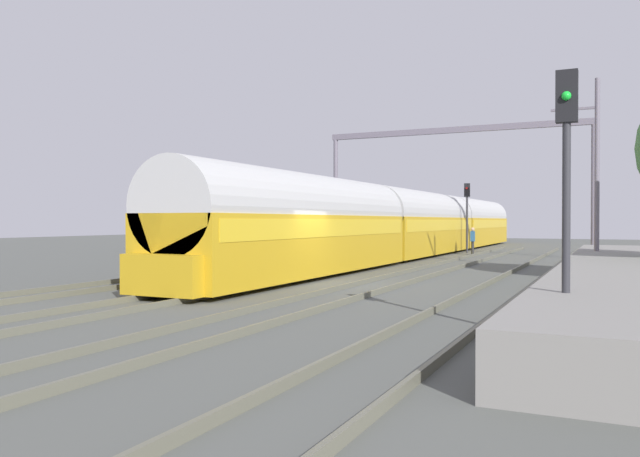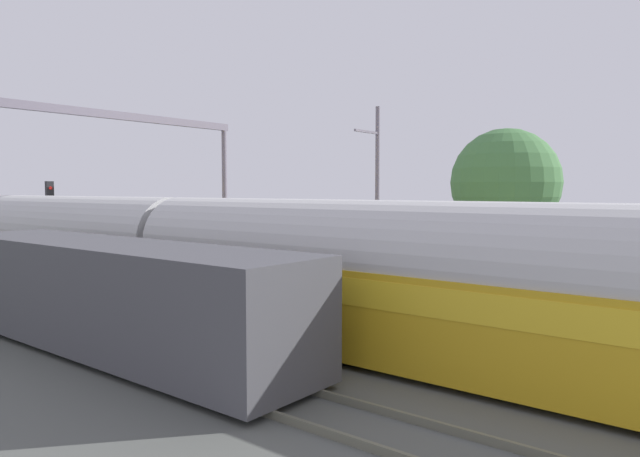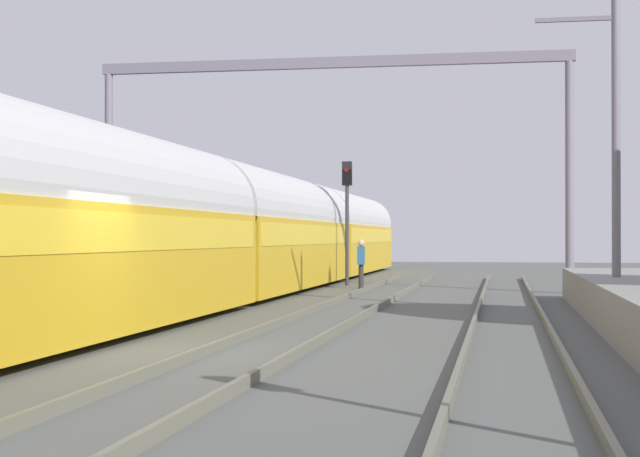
% 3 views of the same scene
% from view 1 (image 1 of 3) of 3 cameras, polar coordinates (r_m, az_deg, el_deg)
% --- Properties ---
extents(ground, '(120.00, 120.00, 0.00)m').
position_cam_1_polar(ground, '(21.34, 0.48, -5.07)').
color(ground, '#525450').
extents(track_far_west, '(1.52, 60.00, 0.16)m').
position_cam_1_polar(track_far_west, '(24.36, -12.13, -4.18)').
color(track_far_west, '#616050').
rests_on(track_far_west, ground).
extents(track_west, '(1.52, 60.00, 0.16)m').
position_cam_1_polar(track_west, '(22.21, -4.10, -4.64)').
color(track_west, '#616050').
rests_on(track_west, ground).
extents(track_east, '(1.52, 60.00, 0.16)m').
position_cam_1_polar(track_east, '(20.59, 5.42, -5.06)').
color(track_east, '#616050').
rests_on(track_east, ground).
extents(track_far_east, '(1.52, 60.00, 0.16)m').
position_cam_1_polar(track_far_east, '(19.62, 16.23, -5.37)').
color(track_far_east, '#616050').
rests_on(track_far_east, ground).
extents(passenger_train, '(2.93, 49.20, 3.82)m').
position_cam_1_polar(passenger_train, '(39.22, 9.22, 0.44)').
color(passenger_train, gold).
rests_on(passenger_train, ground).
extents(freight_car, '(2.80, 13.00, 2.70)m').
position_cam_1_polar(freight_car, '(30.95, -3.18, -0.55)').
color(freight_car, '#47474C').
rests_on(freight_car, ground).
extents(person_crossing, '(0.26, 0.41, 1.73)m').
position_cam_1_polar(person_crossing, '(40.56, 13.75, -0.89)').
color(person_crossing, '#2B2B2B').
rests_on(person_crossing, ground).
extents(railway_signal_near, '(0.36, 0.30, 4.75)m').
position_cam_1_polar(railway_signal_near, '(11.66, 21.56, 5.13)').
color(railway_signal_near, '#2D2D33').
rests_on(railway_signal_near, ground).
extents(railway_signal_far, '(0.36, 0.30, 4.65)m').
position_cam_1_polar(railway_signal_far, '(42.90, 13.26, 1.83)').
color(railway_signal_far, '#2D2D33').
rests_on(railway_signal_far, ground).
extents(catenary_gantry, '(16.08, 0.28, 7.86)m').
position_cam_1_polar(catenary_gantry, '(39.10, 12.07, 6.17)').
color(catenary_gantry, slate).
rests_on(catenary_gantry, ground).
extents(catenary_pole_east_mid, '(1.90, 0.20, 8.00)m').
position_cam_1_polar(catenary_pole_east_mid, '(28.12, 23.85, 4.73)').
color(catenary_pole_east_mid, slate).
rests_on(catenary_pole_east_mid, ground).
extents(tree_west_background, '(3.97, 3.97, 5.64)m').
position_cam_1_polar(tree_west_background, '(43.04, -8.67, 2.69)').
color(tree_west_background, '#4C3826').
rests_on(tree_west_background, ground).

